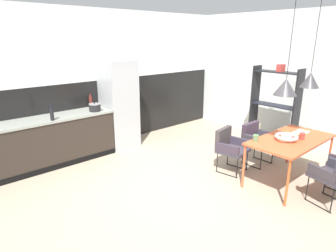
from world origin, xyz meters
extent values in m
plane|color=tan|center=(0.00, 0.00, 0.00)|extent=(8.60, 8.60, 0.00)
cube|color=black|center=(0.00, 2.82, 0.71)|extent=(6.62, 0.12, 1.42)
cube|color=silver|center=(0.00, 2.82, 2.13)|extent=(6.62, 0.12, 1.42)
cube|color=silver|center=(3.25, 0.00, 1.42)|extent=(0.12, 5.76, 2.84)
cube|color=#2E2620|center=(-1.66, 2.46, 0.43)|extent=(2.99, 0.60, 0.86)
cube|color=gray|center=(-1.66, 2.46, 0.88)|extent=(3.02, 0.63, 0.04)
cube|color=black|center=(-1.66, 2.16, 0.05)|extent=(2.99, 0.01, 0.10)
cube|color=#ADAFB2|center=(0.17, 2.46, 0.92)|extent=(0.64, 0.60, 1.83)
cube|color=#D4562E|center=(1.31, -0.77, 0.73)|extent=(1.52, 0.79, 0.03)
cylinder|color=#D85B33|center=(0.59, -0.42, 0.36)|extent=(0.04, 0.04, 0.71)
cylinder|color=#D14F32|center=(2.03, -0.42, 0.36)|extent=(0.04, 0.04, 0.71)
cylinder|color=#DA5628|center=(0.59, -1.13, 0.36)|extent=(0.04, 0.04, 0.71)
cylinder|color=#D25730|center=(2.03, -1.13, 0.36)|extent=(0.04, 0.04, 0.71)
cube|color=#39353F|center=(1.57, -0.06, 0.43)|extent=(0.49, 0.47, 0.06)
cube|color=#3D2E3C|center=(1.57, 0.14, 0.61)|extent=(0.46, 0.09, 0.30)
cube|color=#3E3A43|center=(1.79, -0.06, 0.53)|extent=(0.06, 0.41, 0.14)
cube|color=#3D3A40|center=(1.35, -0.07, 0.53)|extent=(0.06, 0.41, 0.14)
cylinder|color=black|center=(1.77, -0.25, 0.20)|extent=(0.02, 0.02, 0.40)
cylinder|color=black|center=(1.37, -0.26, 0.20)|extent=(0.02, 0.02, 0.40)
cylinder|color=black|center=(1.77, 0.13, 0.20)|extent=(0.02, 0.02, 0.40)
cylinder|color=black|center=(1.37, 0.12, 0.20)|extent=(0.02, 0.02, 0.40)
cylinder|color=black|center=(1.77, -0.06, 0.01)|extent=(0.02, 0.41, 0.02)
cylinder|color=black|center=(1.37, -0.07, 0.01)|extent=(0.02, 0.41, 0.02)
cube|color=#39353F|center=(1.13, -1.48, 0.42)|extent=(0.57, 0.56, 0.06)
cube|color=#39343A|center=(0.91, -1.43, 0.52)|extent=(0.15, 0.41, 0.14)
cylinder|color=black|center=(0.98, -1.25, 0.20)|extent=(0.02, 0.02, 0.39)
cylinder|color=black|center=(1.37, -1.35, 0.20)|extent=(0.02, 0.02, 0.39)
cylinder|color=black|center=(0.89, -1.62, 0.20)|extent=(0.02, 0.02, 0.39)
cylinder|color=black|center=(0.93, -1.44, 0.01)|extent=(0.11, 0.41, 0.02)
cylinder|color=black|center=(1.32, -1.53, 0.01)|extent=(0.11, 0.41, 0.02)
cube|color=#39353F|center=(0.95, 0.05, 0.39)|extent=(0.56, 0.54, 0.06)
cube|color=#3E3738|center=(0.91, 0.25, 0.59)|extent=(0.46, 0.16, 0.34)
cube|color=#3A3342|center=(1.16, 0.09, 0.49)|extent=(0.12, 0.42, 0.14)
cube|color=#3B303D|center=(0.73, 0.01, 0.49)|extent=(0.12, 0.42, 0.14)
cylinder|color=black|center=(1.18, -0.10, 0.18)|extent=(0.02, 0.02, 0.36)
cylinder|color=black|center=(0.78, -0.17, 0.18)|extent=(0.02, 0.02, 0.36)
cylinder|color=black|center=(1.11, 0.27, 0.18)|extent=(0.02, 0.02, 0.36)
cylinder|color=black|center=(0.71, 0.20, 0.18)|extent=(0.02, 0.02, 0.36)
cylinder|color=black|center=(1.14, 0.09, 0.01)|extent=(0.09, 0.41, 0.02)
cylinder|color=black|center=(0.75, 0.02, 0.01)|extent=(0.09, 0.41, 0.02)
cylinder|color=black|center=(1.59, -1.29, 0.19)|extent=(0.02, 0.02, 0.38)
cylinder|color=silver|center=(1.17, -0.76, 0.78)|extent=(0.16, 0.16, 0.07)
torus|color=silver|center=(1.17, -0.76, 0.81)|extent=(0.35, 0.35, 0.05)
cube|color=white|center=(1.66, -0.73, 0.75)|extent=(0.15, 0.19, 0.01)
cube|color=white|center=(1.81, -0.73, 0.75)|extent=(0.15, 0.19, 0.01)
cube|color=#262628|center=(1.74, -0.73, 0.76)|extent=(0.01, 0.19, 0.00)
cylinder|color=#B23D33|center=(1.41, -0.89, 0.80)|extent=(0.08, 0.08, 0.10)
torus|color=#B23D33|center=(1.46, -0.89, 0.80)|extent=(0.07, 0.01, 0.07)
cylinder|color=#5B8456|center=(0.79, -0.46, 0.79)|extent=(0.09, 0.09, 0.10)
torus|color=#5B8456|center=(0.84, -0.46, 0.80)|extent=(0.07, 0.01, 0.07)
cylinder|color=black|center=(-0.45, 2.34, 0.96)|extent=(0.22, 0.22, 0.14)
cylinder|color=gray|center=(-0.45, 2.34, 1.04)|extent=(0.23, 0.23, 0.01)
sphere|color=black|center=(-0.45, 2.34, 1.06)|extent=(0.02, 0.02, 0.02)
cylinder|color=maroon|center=(-0.36, 2.69, 1.01)|extent=(0.06, 0.06, 0.23)
cylinder|color=maroon|center=(-0.36, 2.69, 1.15)|extent=(0.03, 0.03, 0.05)
cylinder|color=black|center=(-1.32, 2.23, 1.02)|extent=(0.07, 0.07, 0.25)
cylinder|color=black|center=(-1.32, 2.23, 1.17)|extent=(0.03, 0.03, 0.06)
cube|color=black|center=(2.51, 0.68, 0.86)|extent=(0.30, 0.03, 1.71)
cube|color=black|center=(2.51, -0.26, 0.86)|extent=(0.30, 0.03, 1.71)
cube|color=black|center=(2.51, 0.21, 0.25)|extent=(0.30, 0.92, 0.02)
cube|color=beige|center=(2.51, 0.59, 0.36)|extent=(0.18, 0.10, 0.19)
cube|color=black|center=(2.51, 0.21, 0.93)|extent=(0.30, 0.92, 0.02)
cube|color=black|center=(2.51, 0.21, 1.61)|extent=(0.30, 0.92, 0.02)
cube|color=#B73833|center=(2.51, 0.17, 1.70)|extent=(0.18, 0.10, 0.14)
cylinder|color=black|center=(1.01, -0.73, 2.25)|extent=(0.01, 0.01, 1.08)
cone|color=#383538|center=(1.01, -0.73, 1.59)|extent=(0.33, 0.33, 0.24)
cylinder|color=black|center=(1.62, -0.81, 2.28)|extent=(0.01, 0.01, 1.03)
cone|color=#383538|center=(1.62, -0.81, 1.65)|extent=(0.28, 0.28, 0.23)
camera|label=1|loc=(-3.00, -2.73, 2.28)|focal=30.98mm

